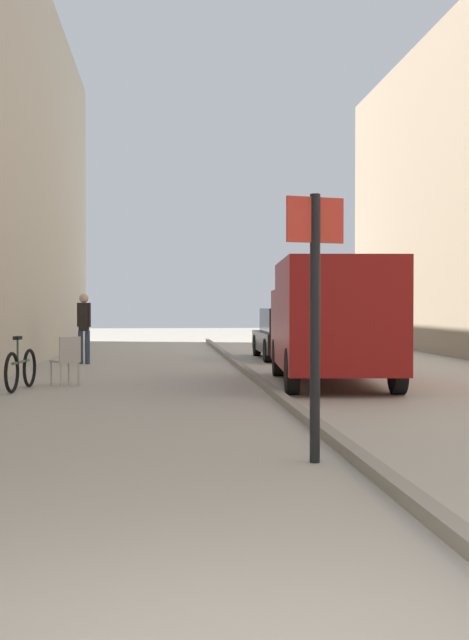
# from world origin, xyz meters

# --- Properties ---
(ground_plane) EXTENTS (80.00, 80.00, 0.00)m
(ground_plane) POSITION_xyz_m (0.00, 12.00, 0.00)
(ground_plane) COLOR #A8A093
(kerb_strip) EXTENTS (0.16, 40.00, 0.12)m
(kerb_strip) POSITION_xyz_m (1.58, 12.00, 0.06)
(kerb_strip) COLOR gray
(kerb_strip) RESTS_ON ground_plane
(pedestrian_mid_block) EXTENTS (0.36, 0.24, 1.84)m
(pedestrian_mid_block) POSITION_xyz_m (-2.36, 18.28, 1.06)
(pedestrian_mid_block) COLOR #2D3851
(pedestrian_mid_block) RESTS_ON ground_plane
(delivery_van) EXTENTS (2.42, 5.33, 2.37)m
(delivery_van) POSITION_xyz_m (2.95, 12.36, 1.27)
(delivery_van) COLOR maroon
(delivery_van) RESTS_ON ground_plane
(parked_car) EXTENTS (1.89, 4.23, 1.45)m
(parked_car) POSITION_xyz_m (3.35, 19.85, 0.71)
(parked_car) COLOR black
(parked_car) RESTS_ON ground_plane
(street_sign_post) EXTENTS (0.59, 0.18, 2.60)m
(street_sign_post) POSITION_xyz_m (1.17, 4.78, 1.55)
(street_sign_post) COLOR black
(street_sign_post) RESTS_ON ground_plane
(bicycle_leaning) EXTENTS (0.28, 1.76, 0.98)m
(bicycle_leaning) POSITION_xyz_m (-2.86, 11.83, 0.38)
(bicycle_leaning) COLOR black
(bicycle_leaning) RESTS_ON ground_plane
(cafe_chair_near_window) EXTENTS (0.61, 0.61, 0.94)m
(cafe_chair_near_window) POSITION_xyz_m (-2.11, 12.50, 0.55)
(cafe_chair_near_window) COLOR #B7B2A8
(cafe_chair_near_window) RESTS_ON ground_plane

